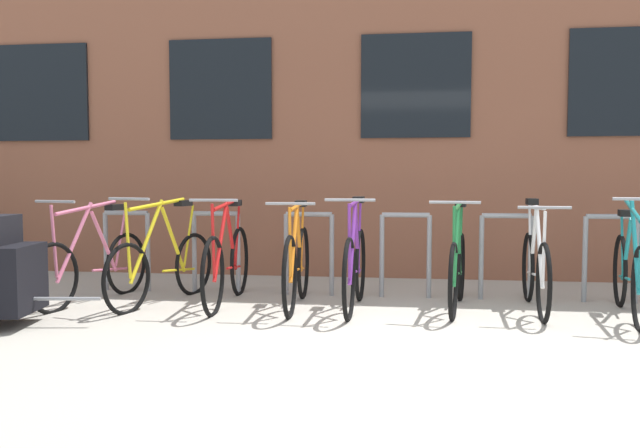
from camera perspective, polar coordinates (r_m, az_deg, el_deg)
ground_plane at (r=5.07m, az=8.12°, el=-10.06°), size 42.00×42.00×0.00m
storefront_building at (r=11.04m, az=8.11°, el=10.58°), size 28.00×5.74×5.00m
bike_rack at (r=6.86m, az=7.33°, el=-1.98°), size 6.53×0.05×0.87m
bicycle_orange at (r=6.35m, az=-1.98°, el=-3.51°), size 0.44×1.72×1.03m
bicycle_yellow at (r=6.71m, az=-13.30°, el=-3.39°), size 0.58×1.72×1.07m
bicycle_green at (r=6.38m, az=11.70°, el=-3.70°), size 0.44×1.66×1.05m
bicycle_pink at (r=6.94m, az=-18.90°, el=-3.29°), size 0.53×1.72×1.04m
bicycle_teal at (r=6.48m, az=24.98°, el=-3.84°), size 0.44×1.77×1.09m
bicycle_red at (r=6.54m, az=-7.95°, el=-3.34°), size 0.44×1.81×1.06m
bicycle_white at (r=6.48m, az=17.96°, el=-3.67°), size 0.44×1.71×1.05m
bicycle_purple at (r=6.25m, az=3.02°, el=-3.64°), size 0.44×1.70×1.07m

